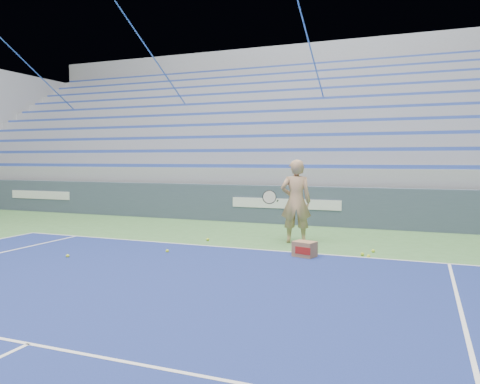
# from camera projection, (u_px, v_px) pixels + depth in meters

# --- Properties ---
(sponsor_barrier) EXTENTS (30.00, 0.32, 1.10)m
(sponsor_barrier) POSITION_uv_depth(u_px,v_px,m) (287.00, 205.00, 13.46)
(sponsor_barrier) COLOR #3C495B
(sponsor_barrier) RESTS_ON ground
(bleachers) EXTENTS (31.00, 9.15, 7.30)m
(bleachers) POSITION_uv_depth(u_px,v_px,m) (326.00, 147.00, 18.64)
(bleachers) COLOR #96989E
(bleachers) RESTS_ON ground
(tennis_player) EXTENTS (0.99, 0.92, 1.86)m
(tennis_player) POSITION_uv_depth(u_px,v_px,m) (296.00, 201.00, 10.40)
(tennis_player) COLOR tan
(tennis_player) RESTS_ON ground
(ball_box) EXTENTS (0.47, 0.41, 0.30)m
(ball_box) POSITION_uv_depth(u_px,v_px,m) (305.00, 249.00, 8.90)
(ball_box) COLOR #9C6D4B
(ball_box) RESTS_ON ground
(tennis_ball_0) EXTENTS (0.07, 0.07, 0.07)m
(tennis_ball_0) POSITION_uv_depth(u_px,v_px,m) (369.00, 256.00, 8.82)
(tennis_ball_0) COLOR #CDE52E
(tennis_ball_0) RESTS_ON ground
(tennis_ball_1) EXTENTS (0.07, 0.07, 0.07)m
(tennis_ball_1) POSITION_uv_depth(u_px,v_px,m) (373.00, 251.00, 9.33)
(tennis_ball_1) COLOR #CDE52E
(tennis_ball_1) RESTS_ON ground
(tennis_ball_2) EXTENTS (0.07, 0.07, 0.07)m
(tennis_ball_2) POSITION_uv_depth(u_px,v_px,m) (208.00, 240.00, 10.66)
(tennis_ball_2) COLOR #CDE52E
(tennis_ball_2) RESTS_ON ground
(tennis_ball_3) EXTENTS (0.07, 0.07, 0.07)m
(tennis_ball_3) POSITION_uv_depth(u_px,v_px,m) (362.00, 254.00, 9.01)
(tennis_ball_3) COLOR #CDE52E
(tennis_ball_3) RESTS_ON ground
(tennis_ball_4) EXTENTS (0.07, 0.07, 0.07)m
(tennis_ball_4) POSITION_uv_depth(u_px,v_px,m) (68.00, 256.00, 8.84)
(tennis_ball_4) COLOR #CDE52E
(tennis_ball_4) RESTS_ON ground
(tennis_ball_5) EXTENTS (0.07, 0.07, 0.07)m
(tennis_ball_5) POSITION_uv_depth(u_px,v_px,m) (167.00, 251.00, 9.32)
(tennis_ball_5) COLOR #CDE52E
(tennis_ball_5) RESTS_ON ground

